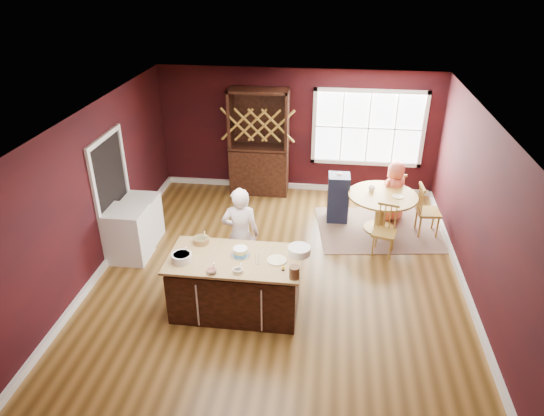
% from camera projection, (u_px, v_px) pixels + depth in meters
% --- Properties ---
extents(room_shell, '(7.00, 7.00, 7.00)m').
position_uv_depth(room_shell, '(279.00, 205.00, 7.40)').
color(room_shell, brown).
rests_on(room_shell, ground).
extents(window, '(2.36, 0.10, 1.66)m').
position_uv_depth(window, '(368.00, 128.00, 10.21)').
color(window, white).
rests_on(window, room_shell).
extents(doorway, '(0.08, 1.26, 2.13)m').
position_uv_depth(doorway, '(113.00, 196.00, 8.41)').
color(doorway, white).
rests_on(doorway, room_shell).
extents(kitchen_island, '(1.90, 1.00, 0.92)m').
position_uv_depth(kitchen_island, '(236.00, 285.00, 7.11)').
color(kitchen_island, black).
rests_on(kitchen_island, ground).
extents(dining_table, '(1.30, 1.30, 0.75)m').
position_uv_depth(dining_table, '(382.00, 205.00, 9.19)').
color(dining_table, olive).
rests_on(dining_table, ground).
extents(baker, '(0.64, 0.45, 1.64)m').
position_uv_depth(baker, '(241.00, 235.00, 7.65)').
color(baker, silver).
rests_on(baker, ground).
extents(layer_cake, '(0.29, 0.29, 0.12)m').
position_uv_depth(layer_cake, '(240.00, 252.00, 6.92)').
color(layer_cake, white).
rests_on(layer_cake, kitchen_island).
extents(bowl_blue, '(0.29, 0.29, 0.11)m').
position_uv_depth(bowl_blue, '(182.00, 257.00, 6.80)').
color(bowl_blue, silver).
rests_on(bowl_blue, kitchen_island).
extents(bowl_yellow, '(0.24, 0.24, 0.09)m').
position_uv_depth(bowl_yellow, '(201.00, 240.00, 7.23)').
color(bowl_yellow, '#A57440').
rests_on(bowl_yellow, kitchen_island).
extents(bowl_pink, '(0.16, 0.16, 0.06)m').
position_uv_depth(bowl_pink, '(211.00, 271.00, 6.55)').
color(bowl_pink, white).
rests_on(bowl_pink, kitchen_island).
extents(bowl_olive, '(0.14, 0.14, 0.05)m').
position_uv_depth(bowl_olive, '(238.00, 271.00, 6.56)').
color(bowl_olive, beige).
rests_on(bowl_olive, kitchen_island).
extents(drinking_glass, '(0.07, 0.07, 0.14)m').
position_uv_depth(drinking_glass, '(257.00, 259.00, 6.73)').
color(drinking_glass, silver).
rests_on(drinking_glass, kitchen_island).
extents(dinner_plate, '(0.28, 0.28, 0.02)m').
position_uv_depth(dinner_plate, '(277.00, 260.00, 6.82)').
color(dinner_plate, beige).
rests_on(dinner_plate, kitchen_island).
extents(white_tub, '(0.33, 0.33, 0.11)m').
position_uv_depth(white_tub, '(299.00, 250.00, 6.96)').
color(white_tub, white).
rests_on(white_tub, kitchen_island).
extents(stoneware_crock, '(0.15, 0.15, 0.17)m').
position_uv_depth(stoneware_crock, '(294.00, 272.00, 6.43)').
color(stoneware_crock, '#402A1C').
rests_on(stoneware_crock, kitchen_island).
extents(toy_figurine, '(0.04, 0.04, 0.07)m').
position_uv_depth(toy_figurine, '(283.00, 268.00, 6.60)').
color(toy_figurine, yellow).
rests_on(toy_figurine, kitchen_island).
extents(rug, '(2.55, 2.10, 0.01)m').
position_uv_depth(rug, '(379.00, 229.00, 9.44)').
color(rug, brown).
rests_on(rug, ground).
extents(chair_east, '(0.44, 0.45, 1.01)m').
position_uv_depth(chair_east, '(429.00, 210.00, 9.07)').
color(chair_east, olive).
rests_on(chair_east, ground).
extents(chair_south, '(0.48, 0.46, 0.94)m').
position_uv_depth(chair_south, '(385.00, 231.00, 8.45)').
color(chair_south, brown).
rests_on(chair_south, ground).
extents(chair_north, '(0.43, 0.41, 0.90)m').
position_uv_depth(chair_north, '(394.00, 191.00, 9.91)').
color(chair_north, brown).
rests_on(chair_north, ground).
extents(seated_woman, '(0.72, 0.67, 1.23)m').
position_uv_depth(seated_woman, '(394.00, 191.00, 9.54)').
color(seated_woman, '#D35A45').
rests_on(seated_woman, ground).
extents(high_chair, '(0.42, 0.42, 1.02)m').
position_uv_depth(high_chair, '(338.00, 197.00, 9.55)').
color(high_chair, '#162037').
rests_on(high_chair, ground).
extents(toddler, '(0.18, 0.14, 0.26)m').
position_uv_depth(toddler, '(343.00, 182.00, 9.45)').
color(toddler, '#8CA5BF').
rests_on(toddler, high_chair).
extents(table_plate, '(0.21, 0.21, 0.02)m').
position_uv_depth(table_plate, '(398.00, 196.00, 9.00)').
color(table_plate, beige).
rests_on(table_plate, dining_table).
extents(table_cup, '(0.14, 0.14, 0.10)m').
position_uv_depth(table_cup, '(372.00, 189.00, 9.20)').
color(table_cup, white).
rests_on(table_cup, dining_table).
extents(hutch, '(1.26, 0.53, 2.32)m').
position_uv_depth(hutch, '(259.00, 143.00, 10.41)').
color(hutch, black).
rests_on(hutch, ground).
extents(washer, '(0.65, 0.63, 0.94)m').
position_uv_depth(washer, '(129.00, 234.00, 8.35)').
color(washer, white).
rests_on(washer, ground).
extents(dryer, '(0.59, 0.58, 0.86)m').
position_uv_depth(dryer, '(142.00, 218.00, 8.93)').
color(dryer, white).
rests_on(dryer, ground).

